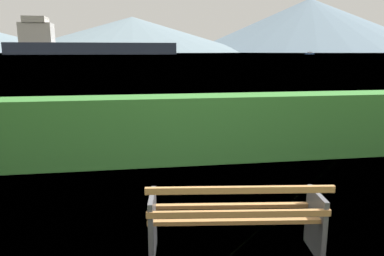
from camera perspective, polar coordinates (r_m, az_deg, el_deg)
name	(u,v)px	position (r m, az deg, el deg)	size (l,w,h in m)	color
ground_plane	(234,252)	(4.20, 6.49, -18.61)	(1400.00, 1400.00, 0.00)	olive
water_surface	(134,54)	(311.03, -9.05, 11.35)	(620.00, 620.00, 0.00)	#6B8EA3
park_bench	(235,218)	(3.95, 6.77, -13.69)	(1.87, 0.79, 0.87)	#A0703F
hedge_row	(187,129)	(7.16, -0.75, -0.09)	(13.65, 0.80, 1.28)	#387A33
cargo_ship_large	(80,44)	(239.40, -17.02, 12.34)	(101.18, 16.00, 21.93)	#2D384C
fishing_boat_near	(310,53)	(251.33, 17.80, 10.98)	(6.23, 3.34, 1.65)	#335693
distant_hills	(213,30)	(620.03, 3.23, 15.00)	(906.28, 411.03, 89.20)	slate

